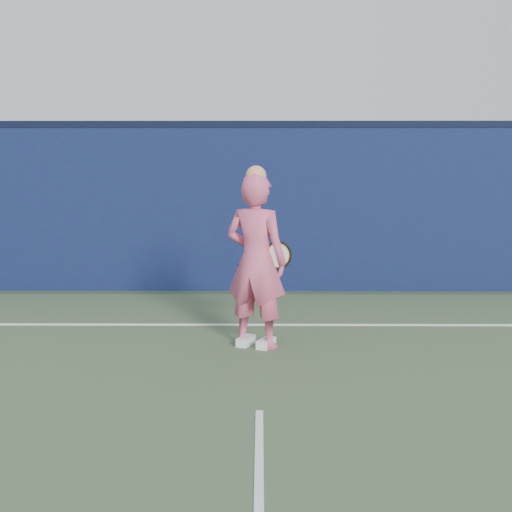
{
  "coord_description": "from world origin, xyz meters",
  "views": [
    {
      "loc": [
        0.01,
        -4.56,
        2.05
      ],
      "look_at": [
        -0.04,
        3.01,
        1.0
      ],
      "focal_mm": 50.0,
      "sensor_mm": 36.0,
      "label": 1
    }
  ],
  "objects": [
    {
      "name": "racket",
      "position": [
        0.17,
        3.47,
        0.94
      ],
      "size": [
        0.63,
        0.14,
        0.34
      ],
      "rotation": [
        0.0,
        0.0,
        -0.08
      ],
      "color": "black",
      "rests_on": "ground"
    },
    {
      "name": "backstop_wall",
      "position": [
        0.0,
        6.5,
        1.25
      ],
      "size": [
        24.0,
        0.4,
        2.5
      ],
      "primitive_type": "cube",
      "color": "#0E1E3E",
      "rests_on": "ground"
    },
    {
      "name": "wall_cap",
      "position": [
        0.0,
        6.5,
        2.55
      ],
      "size": [
        24.0,
        0.42,
        0.1
      ],
      "primitive_type": "cube",
      "color": "black",
      "rests_on": "backstop_wall"
    },
    {
      "name": "court_lines",
      "position": [
        0.0,
        -0.33,
        0.01
      ],
      "size": [
        11.0,
        12.04,
        0.01
      ],
      "color": "white",
      "rests_on": "court_surface"
    },
    {
      "name": "ground",
      "position": [
        0.0,
        0.0,
        0.0
      ],
      "size": [
        80.0,
        80.0,
        0.0
      ],
      "primitive_type": "plane",
      "color": "#2C3D25",
      "rests_on": "ground"
    },
    {
      "name": "player",
      "position": [
        -0.04,
        3.01,
        0.95
      ],
      "size": [
        0.81,
        0.69,
        1.97
      ],
      "rotation": [
        0.0,
        0.0,
        2.72
      ],
      "color": "#D45275",
      "rests_on": "ground"
    }
  ]
}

